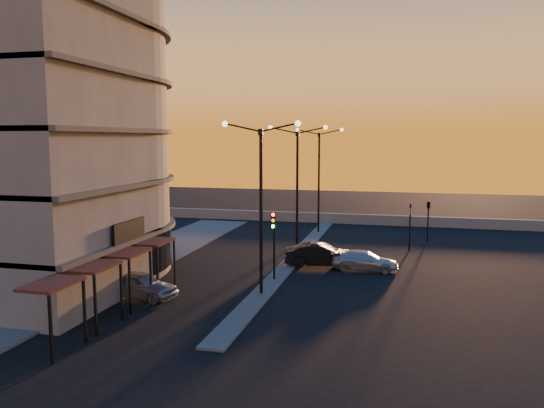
{
  "coord_description": "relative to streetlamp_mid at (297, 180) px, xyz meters",
  "views": [
    {
      "loc": [
        7.41,
        -27.33,
        8.56
      ],
      "look_at": [
        -0.98,
        6.4,
        4.26
      ],
      "focal_mm": 35.0,
      "sensor_mm": 36.0,
      "label": 1
    }
  ],
  "objects": [
    {
      "name": "parapet",
      "position": [
        2.0,
        16.0,
        -5.09
      ],
      "size": [
        44.0,
        0.5,
        1.0
      ],
      "primitive_type": "cube",
      "color": "slate",
      "rests_on": "ground"
    },
    {
      "name": "car_sedan",
      "position": [
        2.14,
        -2.61,
        -4.81
      ],
      "size": [
        4.94,
        2.35,
        1.56
      ],
      "primitive_type": "imported",
      "rotation": [
        0.0,
        0.0,
        1.72
      ],
      "color": "black",
      "rests_on": "ground"
    },
    {
      "name": "signal_east_b",
      "position": [
        9.5,
        8.0,
        -2.49
      ],
      "size": [
        0.42,
        1.99,
        3.6
      ],
      "color": "black",
      "rests_on": "ground"
    },
    {
      "name": "streetlamp_near",
      "position": [
        0.0,
        -10.0,
        0.0
      ],
      "size": [
        4.32,
        0.32,
        9.51
      ],
      "color": "black",
      "rests_on": "ground"
    },
    {
      "name": "streetlamp_far",
      "position": [
        0.0,
        10.0,
        0.0
      ],
      "size": [
        4.32,
        0.32,
        9.51
      ],
      "color": "black",
      "rests_on": "ground"
    },
    {
      "name": "car_wagon",
      "position": [
        5.12,
        -2.96,
        -4.96
      ],
      "size": [
        4.34,
        1.79,
        1.26
      ],
      "primitive_type": "imported",
      "rotation": [
        0.0,
        0.0,
        1.56
      ],
      "color": "#B1B4B9",
      "rests_on": "ground"
    },
    {
      "name": "streetlamp_mid",
      "position": [
        0.0,
        0.0,
        0.0
      ],
      "size": [
        4.32,
        0.32,
        9.51
      ],
      "color": "black",
      "rests_on": "ground"
    },
    {
      "name": "median",
      "position": [
        0.0,
        0.0,
        -5.53
      ],
      "size": [
        1.2,
        36.0,
        0.12
      ],
      "primitive_type": "cube",
      "color": "#464644",
      "rests_on": "ground"
    },
    {
      "name": "building",
      "position": [
        -14.0,
        -9.97,
        6.32
      ],
      "size": [
        14.35,
        17.08,
        25.0
      ],
      "color": "#656059",
      "rests_on": "ground"
    },
    {
      "name": "sidewalk_west",
      "position": [
        -10.5,
        -6.0,
        -5.53
      ],
      "size": [
        5.0,
        40.0,
        0.12
      ],
      "primitive_type": "cube",
      "color": "#464644",
      "rests_on": "ground"
    },
    {
      "name": "ground",
      "position": [
        0.0,
        -10.0,
        -5.59
      ],
      "size": [
        120.0,
        120.0,
        0.0
      ],
      "primitive_type": "plane",
      "color": "black",
      "rests_on": "ground"
    },
    {
      "name": "traffic_light_main",
      "position": [
        0.0,
        -7.13,
        -2.7
      ],
      "size": [
        0.28,
        0.44,
        4.25
      ],
      "color": "black",
      "rests_on": "ground"
    },
    {
      "name": "signal_east_a",
      "position": [
        8.0,
        4.0,
        -3.66
      ],
      "size": [
        0.13,
        0.16,
        3.6
      ],
      "color": "black",
      "rests_on": "ground"
    },
    {
      "name": "car_hatchback",
      "position": [
        -6.22,
        -12.0,
        -4.88
      ],
      "size": [
        4.39,
        2.34,
        1.42
      ],
      "primitive_type": "imported",
      "rotation": [
        0.0,
        0.0,
        1.41
      ],
      "color": "#9FA3A7",
      "rests_on": "ground"
    }
  ]
}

